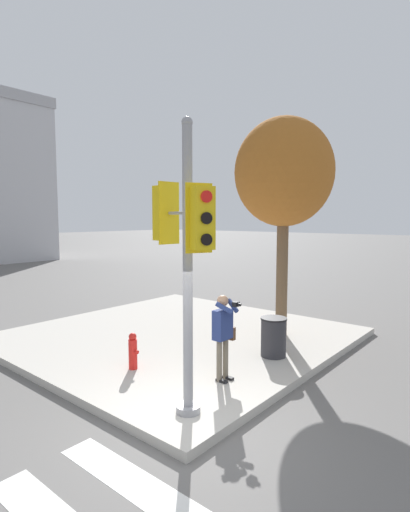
{
  "coord_description": "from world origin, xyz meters",
  "views": [
    {
      "loc": [
        -4.25,
        -3.97,
        3.33
      ],
      "look_at": [
        1.33,
        0.7,
        2.64
      ],
      "focal_mm": 28.0,
      "sensor_mm": 36.0,
      "label": 1
    }
  ],
  "objects_px": {
    "person_photographer": "(224,329)",
    "trash_bin": "(274,337)",
    "fire_hydrant": "(133,351)",
    "street_tree": "(284,174)",
    "traffic_signal_pole": "(185,248)"
  },
  "relations": [
    {
      "from": "person_photographer",
      "to": "trash_bin",
      "type": "height_order",
      "value": "person_photographer"
    },
    {
      "from": "trash_bin",
      "to": "fire_hydrant",
      "type": "bearing_deg",
      "value": 144.33
    },
    {
      "from": "person_photographer",
      "to": "street_tree",
      "type": "height_order",
      "value": "street_tree"
    },
    {
      "from": "person_photographer",
      "to": "street_tree",
      "type": "distance_m",
      "value": 4.8
    },
    {
      "from": "traffic_signal_pole",
      "to": "street_tree",
      "type": "height_order",
      "value": "street_tree"
    },
    {
      "from": "person_photographer",
      "to": "street_tree",
      "type": "bearing_deg",
      "value": 10.63
    },
    {
      "from": "traffic_signal_pole",
      "to": "fire_hydrant",
      "type": "distance_m",
      "value": 3.23
    },
    {
      "from": "traffic_signal_pole",
      "to": "street_tree",
      "type": "bearing_deg",
      "value": 11.39
    },
    {
      "from": "person_photographer",
      "to": "street_tree",
      "type": "relative_size",
      "value": 0.29
    },
    {
      "from": "fire_hydrant",
      "to": "street_tree",
      "type": "bearing_deg",
      "value": -15.45
    },
    {
      "from": "fire_hydrant",
      "to": "trash_bin",
      "type": "relative_size",
      "value": 0.86
    },
    {
      "from": "traffic_signal_pole",
      "to": "trash_bin",
      "type": "xyz_separation_m",
      "value": [
        3.28,
        0.29,
        -2.25
      ]
    },
    {
      "from": "street_tree",
      "to": "trash_bin",
      "type": "height_order",
      "value": "street_tree"
    },
    {
      "from": "traffic_signal_pole",
      "to": "person_photographer",
      "type": "xyz_separation_m",
      "value": [
        1.47,
        0.34,
        -1.69
      ]
    },
    {
      "from": "traffic_signal_pole",
      "to": "trash_bin",
      "type": "relative_size",
      "value": 5.26
    }
  ]
}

